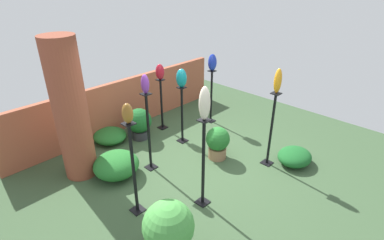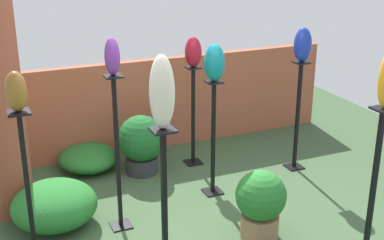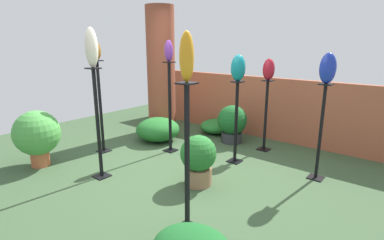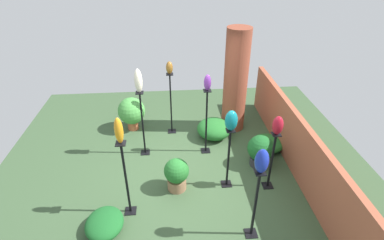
% 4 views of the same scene
% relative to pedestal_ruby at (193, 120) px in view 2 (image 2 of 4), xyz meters
% --- Properties ---
extents(ground_plane, '(8.00, 8.00, 0.00)m').
position_rel_pedestal_ruby_xyz_m(ground_plane, '(-0.59, -1.60, -0.57)').
color(ground_plane, '#385133').
extents(brick_wall_back, '(5.60, 0.12, 1.20)m').
position_rel_pedestal_ruby_xyz_m(brick_wall_back, '(-0.59, 0.69, 0.03)').
color(brick_wall_back, '#9E5138').
rests_on(brick_wall_back, ground).
extents(pedestal_ruby, '(0.20, 0.20, 1.23)m').
position_rel_pedestal_ruby_xyz_m(pedestal_ruby, '(0.00, 0.00, 0.00)').
color(pedestal_ruby, black).
rests_on(pedestal_ruby, ground).
extents(pedestal_amber, '(0.20, 0.20, 1.50)m').
position_rel_pedestal_ruby_xyz_m(pedestal_amber, '(0.44, -2.64, 0.13)').
color(pedestal_amber, black).
rests_on(pedestal_amber, ground).
extents(pedestal_cobalt, '(0.20, 0.20, 1.33)m').
position_rel_pedestal_ruby_xyz_m(pedestal_cobalt, '(1.09, -0.61, 0.05)').
color(pedestal_cobalt, black).
rests_on(pedestal_cobalt, ground).
extents(pedestal_ivory, '(0.20, 0.20, 1.53)m').
position_rel_pedestal_ruby_xyz_m(pedestal_ivory, '(-1.29, -2.47, 0.14)').
color(pedestal_ivory, black).
rests_on(pedestal_ivory, ground).
extents(pedestal_violet, '(0.20, 0.20, 1.54)m').
position_rel_pedestal_ruby_xyz_m(pedestal_violet, '(-1.25, -1.08, 0.15)').
color(pedestal_violet, black).
rests_on(pedestal_violet, ground).
extents(pedestal_bronze, '(0.20, 0.20, 1.57)m').
position_rel_pedestal_ruby_xyz_m(pedestal_bronze, '(-2.14, -1.84, 0.16)').
color(pedestal_bronze, black).
rests_on(pedestal_bronze, ground).
extents(pedestal_teal, '(0.20, 0.20, 1.29)m').
position_rel_pedestal_ruby_xyz_m(pedestal_teal, '(-0.11, -0.80, 0.02)').
color(pedestal_teal, black).
rests_on(pedestal_teal, ground).
extents(art_vase_ruby, '(0.20, 0.19, 0.36)m').
position_rel_pedestal_ruby_xyz_m(art_vase_ruby, '(0.00, 0.00, 0.85)').
color(art_vase_ruby, maroon).
rests_on(art_vase_ruby, pedestal_ruby).
extents(art_vase_cobalt, '(0.21, 0.20, 0.39)m').
position_rel_pedestal_ruby_xyz_m(art_vase_cobalt, '(1.09, -0.61, 0.96)').
color(art_vase_cobalt, '#192D9E').
rests_on(art_vase_cobalt, pedestal_cobalt).
extents(art_vase_ivory, '(0.17, 0.16, 0.51)m').
position_rel_pedestal_ruby_xyz_m(art_vase_ivory, '(-1.29, -2.47, 1.22)').
color(art_vase_ivory, beige).
rests_on(art_vase_ivory, pedestal_ivory).
extents(art_vase_violet, '(0.14, 0.15, 0.35)m').
position_rel_pedestal_ruby_xyz_m(art_vase_violet, '(-1.25, -1.08, 1.15)').
color(art_vase_violet, '#6B2D8C').
rests_on(art_vase_violet, pedestal_violet).
extents(art_vase_bronze, '(0.15, 0.16, 0.29)m').
position_rel_pedestal_ruby_xyz_m(art_vase_bronze, '(-2.14, -1.84, 1.15)').
color(art_vase_bronze, brown).
rests_on(art_vase_bronze, pedestal_bronze).
extents(art_vase_teal, '(0.21, 0.23, 0.39)m').
position_rel_pedestal_ruby_xyz_m(art_vase_teal, '(-0.11, -0.80, 0.91)').
color(art_vase_teal, '#0F727A').
rests_on(art_vase_teal, pedestal_teal).
extents(potted_plant_mid_right, '(0.48, 0.48, 0.68)m').
position_rel_pedestal_ruby_xyz_m(potted_plant_mid_right, '(-0.08, -1.79, -0.20)').
color(potted_plant_mid_right, '#936B4C').
rests_on(potted_plant_mid_right, ground).
extents(potted_plant_walkway_edge, '(0.56, 0.56, 0.71)m').
position_rel_pedestal_ruby_xyz_m(potted_plant_walkway_edge, '(-0.67, 0.00, -0.18)').
color(potted_plant_walkway_edge, '#2D2D33').
rests_on(potted_plant_walkway_edge, ground).
extents(foliage_bed_east, '(0.84, 0.83, 0.44)m').
position_rel_pedestal_ruby_xyz_m(foliage_bed_east, '(-1.83, -0.81, -0.34)').
color(foliage_bed_east, '#236B28').
rests_on(foliage_bed_east, ground).
extents(foliage_bed_center, '(0.71, 0.76, 0.28)m').
position_rel_pedestal_ruby_xyz_m(foliage_bed_center, '(-1.24, 0.36, -0.43)').
color(foliage_bed_center, '#236B28').
rests_on(foliage_bed_center, ground).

